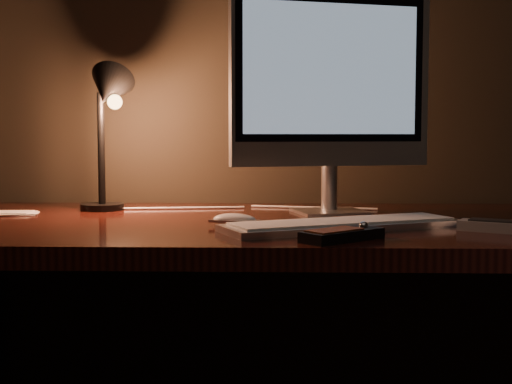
{
  "coord_description": "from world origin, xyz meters",
  "views": [
    {
      "loc": [
        0.03,
        0.34,
        0.93
      ],
      "look_at": [
        -0.02,
        1.73,
        0.82
      ],
      "focal_mm": 50.0,
      "sensor_mm": 36.0,
      "label": 1
    }
  ],
  "objects_px": {
    "monitor": "(331,85)",
    "media_remote": "(342,234)",
    "mouse": "(235,222)",
    "desk": "(266,273)",
    "keyboard": "(343,224)",
    "desk_lamp": "(107,111)"
  },
  "relations": [
    {
      "from": "media_remote",
      "to": "desk_lamp",
      "type": "xyz_separation_m",
      "value": [
        -0.51,
        0.45,
        0.23
      ]
    },
    {
      "from": "mouse",
      "to": "monitor",
      "type": "bearing_deg",
      "value": 71.87
    },
    {
      "from": "mouse",
      "to": "desk_lamp",
      "type": "height_order",
      "value": "desk_lamp"
    },
    {
      "from": "monitor",
      "to": "media_remote",
      "type": "height_order",
      "value": "monitor"
    },
    {
      "from": "keyboard",
      "to": "mouse",
      "type": "xyz_separation_m",
      "value": [
        -0.21,
        0.04,
        0.0
      ]
    },
    {
      "from": "desk",
      "to": "desk_lamp",
      "type": "xyz_separation_m",
      "value": [
        -0.38,
        0.09,
        0.37
      ]
    },
    {
      "from": "desk",
      "to": "keyboard",
      "type": "height_order",
      "value": "keyboard"
    },
    {
      "from": "monitor",
      "to": "desk",
      "type": "bearing_deg",
      "value": -173.75
    },
    {
      "from": "monitor",
      "to": "desk_lamp",
      "type": "height_order",
      "value": "monitor"
    },
    {
      "from": "mouse",
      "to": "desk_lamp",
      "type": "relative_size",
      "value": 0.27
    },
    {
      "from": "keyboard",
      "to": "desk_lamp",
      "type": "distance_m",
      "value": 0.65
    },
    {
      "from": "media_remote",
      "to": "keyboard",
      "type": "bearing_deg",
      "value": 42.89
    },
    {
      "from": "monitor",
      "to": "desk_lamp",
      "type": "relative_size",
      "value": 1.41
    },
    {
      "from": "keyboard",
      "to": "desk_lamp",
      "type": "xyz_separation_m",
      "value": [
        -0.53,
        0.3,
        0.23
      ]
    },
    {
      "from": "mouse",
      "to": "media_remote",
      "type": "relative_size",
      "value": 0.6
    },
    {
      "from": "keyboard",
      "to": "media_remote",
      "type": "relative_size",
      "value": 3.07
    },
    {
      "from": "media_remote",
      "to": "desk",
      "type": "bearing_deg",
      "value": 69.62
    },
    {
      "from": "monitor",
      "to": "keyboard",
      "type": "relative_size",
      "value": 1.04
    },
    {
      "from": "desk",
      "to": "keyboard",
      "type": "relative_size",
      "value": 3.34
    },
    {
      "from": "monitor",
      "to": "keyboard",
      "type": "bearing_deg",
      "value": -105.13
    },
    {
      "from": "desk",
      "to": "media_remote",
      "type": "relative_size",
      "value": 10.26
    },
    {
      "from": "media_remote",
      "to": "monitor",
      "type": "bearing_deg",
      "value": 47.43
    }
  ]
}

